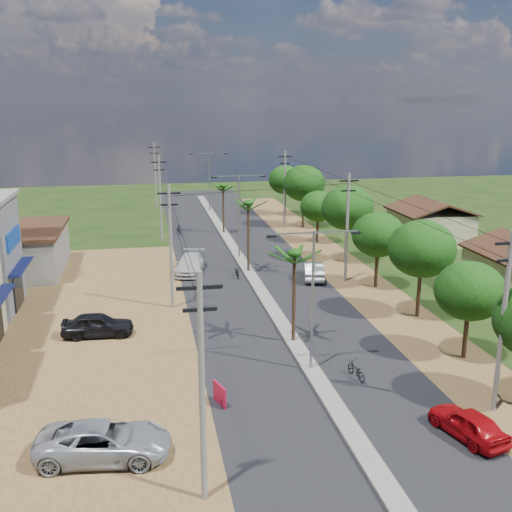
% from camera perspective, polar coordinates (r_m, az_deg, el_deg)
% --- Properties ---
extents(ground, '(160.00, 160.00, 0.00)m').
position_cam_1_polar(ground, '(34.21, 5.23, -10.81)').
color(ground, black).
rests_on(ground, ground).
extents(road, '(12.00, 110.00, 0.04)m').
position_cam_1_polar(road, '(47.79, 0.32, -3.22)').
color(road, black).
rests_on(road, ground).
extents(median, '(1.00, 90.00, 0.18)m').
position_cam_1_polar(median, '(50.59, -0.33, -2.12)').
color(median, '#605E56').
rests_on(median, ground).
extents(dirt_lot_west, '(18.00, 46.00, 0.04)m').
position_cam_1_polar(dirt_lot_west, '(40.88, -18.94, -7.20)').
color(dirt_lot_west, brown).
rests_on(dirt_lot_west, ground).
extents(dirt_shoulder_east, '(5.00, 90.00, 0.03)m').
position_cam_1_polar(dirt_shoulder_east, '(50.05, 9.92, -2.62)').
color(dirt_shoulder_east, brown).
rests_on(dirt_shoulder_east, ground).
extents(low_shed, '(10.40, 10.40, 3.95)m').
position_cam_1_polar(low_shed, '(56.48, -22.97, 0.45)').
color(low_shed, '#605E56').
rests_on(low_shed, ground).
extents(house_east_far, '(7.60, 7.50, 4.60)m').
position_cam_1_polar(house_east_far, '(66.02, 16.28, 3.31)').
color(house_east_far, '#958E65').
rests_on(house_east_far, ground).
extents(tree_east_b, '(4.00, 4.00, 5.83)m').
position_cam_1_polar(tree_east_b, '(36.27, 19.68, -3.16)').
color(tree_east_b, black).
rests_on(tree_east_b, ground).
extents(tree_east_c, '(4.60, 4.60, 6.83)m').
position_cam_1_polar(tree_east_c, '(42.18, 15.52, 0.65)').
color(tree_east_c, black).
rests_on(tree_east_c, ground).
extents(tree_east_d, '(4.20, 4.20, 6.13)m').
position_cam_1_polar(tree_east_d, '(48.38, 11.56, 2.00)').
color(tree_east_d, black).
rests_on(tree_east_d, ground).
extents(tree_east_e, '(4.80, 4.80, 7.14)m').
position_cam_1_polar(tree_east_e, '(55.64, 8.70, 4.54)').
color(tree_east_e, black).
rests_on(tree_east_e, ground).
extents(tree_east_f, '(3.80, 3.80, 5.52)m').
position_cam_1_polar(tree_east_f, '(63.22, 5.93, 4.72)').
color(tree_east_f, black).
rests_on(tree_east_f, ground).
extents(tree_east_g, '(5.00, 5.00, 7.38)m').
position_cam_1_polar(tree_east_g, '(70.78, 4.58, 6.91)').
color(tree_east_g, black).
rests_on(tree_east_g, ground).
extents(tree_east_h, '(4.40, 4.40, 6.52)m').
position_cam_1_polar(tree_east_h, '(78.46, 2.81, 7.25)').
color(tree_east_h, black).
rests_on(tree_east_h, ground).
extents(palm_median_near, '(2.00, 2.00, 6.15)m').
position_cam_1_polar(palm_median_near, '(35.94, 3.70, -0.11)').
color(palm_median_near, black).
rests_on(palm_median_near, ground).
extents(palm_median_mid, '(2.00, 2.00, 6.55)m').
position_cam_1_polar(palm_median_mid, '(51.17, -0.75, 4.76)').
color(palm_median_mid, black).
rests_on(palm_median_mid, ground).
extents(palm_median_far, '(2.00, 2.00, 5.85)m').
position_cam_1_polar(palm_median_far, '(66.90, -3.15, 6.51)').
color(palm_median_far, black).
rests_on(palm_median_far, ground).
extents(streetlight_near, '(5.10, 0.18, 8.00)m').
position_cam_1_polar(streetlight_near, '(32.45, 5.42, -3.15)').
color(streetlight_near, gray).
rests_on(streetlight_near, ground).
extents(streetlight_mid, '(5.10, 0.18, 8.00)m').
position_cam_1_polar(streetlight_mid, '(56.22, -1.63, 4.49)').
color(streetlight_mid, gray).
rests_on(streetlight_mid, ground).
extents(streetlight_far, '(5.10, 0.18, 8.00)m').
position_cam_1_polar(streetlight_far, '(80.74, -4.48, 7.54)').
color(streetlight_far, gray).
rests_on(streetlight_far, ground).
extents(utility_pole_w_a, '(1.60, 0.24, 9.00)m').
position_cam_1_polar(utility_pole_w_a, '(22.07, -5.19, -12.07)').
color(utility_pole_w_a, '#605E56').
rests_on(utility_pole_w_a, ground).
extents(utility_pole_w_b, '(1.60, 0.24, 9.00)m').
position_cam_1_polar(utility_pole_w_b, '(42.85, -8.12, 1.11)').
color(utility_pole_w_b, '#605E56').
rests_on(utility_pole_w_b, ground).
extents(utility_pole_w_c, '(1.60, 0.24, 9.00)m').
position_cam_1_polar(utility_pole_w_c, '(64.44, -9.11, 5.59)').
color(utility_pole_w_c, '#605E56').
rests_on(utility_pole_w_c, ground).
extents(utility_pole_w_d, '(1.60, 0.24, 9.00)m').
position_cam_1_polar(utility_pole_w_d, '(85.25, -9.59, 7.73)').
color(utility_pole_w_d, '#605E56').
rests_on(utility_pole_w_d, ground).
extents(utility_pole_e_a, '(1.60, 0.24, 9.00)m').
position_cam_1_polar(utility_pole_e_a, '(30.35, 22.48, -5.57)').
color(utility_pole_e_a, '#605E56').
rests_on(utility_pole_e_a, ground).
extents(utility_pole_e_b, '(1.60, 0.24, 9.00)m').
position_cam_1_polar(utility_pole_e_b, '(49.46, 8.67, 2.90)').
color(utility_pole_e_b, '#605E56').
rests_on(utility_pole_e_b, ground).
extents(utility_pole_e_c, '(1.60, 0.24, 9.00)m').
position_cam_1_polar(utility_pole_e_c, '(70.28, 2.75, 6.49)').
color(utility_pole_e_c, '#605E56').
rests_on(utility_pole_e_c, ground).
extents(car_red_near, '(2.55, 4.20, 1.34)m').
position_cam_1_polar(car_red_near, '(29.25, 19.54, -14.86)').
color(car_red_near, '#95080D').
rests_on(car_red_near, ground).
extents(car_silver_mid, '(2.39, 4.70, 1.48)m').
position_cam_1_polar(car_silver_mid, '(50.64, 5.43, -1.41)').
color(car_silver_mid, '#94979B').
rests_on(car_silver_mid, ground).
extents(car_white_far, '(3.35, 5.77, 1.57)m').
position_cam_1_polar(car_white_far, '(52.57, -6.28, -0.78)').
color(car_white_far, '#ACACA7').
rests_on(car_white_far, ground).
extents(car_parked_silver, '(5.88, 3.24, 1.56)m').
position_cam_1_polar(car_parked_silver, '(26.99, -14.29, -16.80)').
color(car_parked_silver, '#94979B').
rests_on(car_parked_silver, ground).
extents(car_parked_dark, '(4.57, 2.04, 1.53)m').
position_cam_1_polar(car_parked_dark, '(39.68, -14.85, -6.39)').
color(car_parked_dark, black).
rests_on(car_parked_dark, ground).
extents(moto_rider_east, '(0.92, 1.82, 0.91)m').
position_cam_1_polar(moto_rider_east, '(33.43, 9.50, -10.73)').
color(moto_rider_east, black).
rests_on(moto_rider_east, ground).
extents(moto_rider_west_a, '(0.73, 1.86, 0.96)m').
position_cam_1_polar(moto_rider_west_a, '(50.90, -1.80, -1.57)').
color(moto_rider_west_a, black).
rests_on(moto_rider_west_a, ground).
extents(moto_rider_west_b, '(0.75, 1.67, 0.97)m').
position_cam_1_polar(moto_rider_west_b, '(68.16, -7.37, 2.48)').
color(moto_rider_west_b, black).
rests_on(moto_rider_west_b, ground).
extents(roadside_sign, '(0.50, 1.29, 1.10)m').
position_cam_1_polar(roadside_sign, '(30.41, -3.48, -13.04)').
color(roadside_sign, maroon).
rests_on(roadside_sign, ground).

